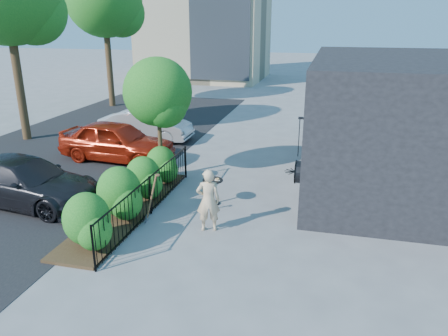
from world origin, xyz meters
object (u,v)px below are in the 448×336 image
(woman, at_px, (208,200))
(car_darkgrey, at_px, (25,182))
(patio_tree, at_px, (159,96))
(car_silver, at_px, (146,125))
(shovel, at_px, (151,201))
(car_red, at_px, (117,141))
(cafe_table, at_px, (213,187))
(street_tree_far, at_px, (105,3))

(woman, bearing_deg, car_darkgrey, -21.04)
(patio_tree, relative_size, car_silver, 0.98)
(shovel, bearing_deg, car_silver, 114.35)
(patio_tree, height_order, shovel, patio_tree)
(car_darkgrey, bearing_deg, woman, -87.76)
(shovel, xyz_separation_m, car_red, (-3.37, 4.71, 0.12))
(cafe_table, relative_size, car_silver, 0.20)
(cafe_table, bearing_deg, shovel, -127.48)
(patio_tree, xyz_separation_m, car_silver, (-2.50, 4.41, -2.10))
(woman, bearing_deg, car_red, -61.33)
(street_tree_far, bearing_deg, shovel, -59.07)
(woman, height_order, shovel, woman)
(street_tree_far, bearing_deg, patio_tree, -55.49)
(car_red, bearing_deg, cafe_table, -118.86)
(street_tree_far, bearing_deg, car_darkgrey, -71.81)
(cafe_table, height_order, shovel, shovel)
(patio_tree, relative_size, car_darkgrey, 0.85)
(cafe_table, xyz_separation_m, shovel, (-1.23, -1.61, 0.11))
(patio_tree, xyz_separation_m, car_red, (-2.39, 1.43, -2.02))
(street_tree_far, xyz_separation_m, shovel, (8.68, -14.48, -5.29))
(woman, height_order, car_red, woman)
(street_tree_far, xyz_separation_m, woman, (10.24, -14.50, -5.10))
(woman, xyz_separation_m, car_darkgrey, (-5.59, 0.34, -0.14))
(street_tree_far, bearing_deg, cafe_table, -52.41)
(shovel, relative_size, car_darkgrey, 0.31)
(patio_tree, height_order, woman, patio_tree)
(woman, xyz_separation_m, car_red, (-4.93, 4.72, -0.07))
(cafe_table, relative_size, shovel, 0.56)
(shovel, xyz_separation_m, car_darkgrey, (-4.03, 0.32, 0.05))
(street_tree_far, distance_m, shovel, 17.70)
(street_tree_far, height_order, car_darkgrey, street_tree_far)
(patio_tree, bearing_deg, street_tree_far, 124.51)
(car_silver, xyz_separation_m, car_darkgrey, (-0.54, -7.37, 0.01))
(patio_tree, height_order, car_darkgrey, patio_tree)
(car_silver, height_order, car_darkgrey, car_darkgrey)
(patio_tree, xyz_separation_m, street_tree_far, (-7.70, 11.20, 3.15))
(car_red, bearing_deg, street_tree_far, 33.64)
(cafe_table, bearing_deg, car_silver, 127.76)
(patio_tree, bearing_deg, shovel, -73.39)
(patio_tree, relative_size, car_red, 0.90)
(car_silver, relative_size, car_darkgrey, 0.87)
(woman, bearing_deg, patio_tree, -69.94)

